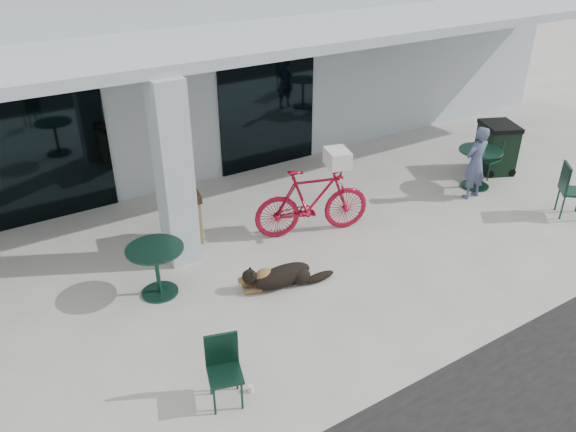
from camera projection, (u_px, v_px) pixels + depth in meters
ground at (332, 298)px, 8.65m from camera, size 80.00×80.00×0.00m
building at (133, 49)px, 13.90m from camera, size 22.00×7.00×4.50m
storefront_glass_left at (31, 155)px, 10.21m from camera, size 2.80×0.06×2.70m
storefront_glass_right at (268, 110)px, 12.55m from camera, size 2.40×0.06×2.70m
column at (174, 175)px, 8.91m from camera, size 0.50×0.50×3.12m
overhang at (217, 44)px, 9.80m from camera, size 22.00×2.80×0.18m
bicycle at (312, 201)px, 10.12m from camera, size 2.22×1.19×1.28m
laundry_basket at (337, 158)px, 9.85m from camera, size 0.50×0.59×0.30m
dog at (283, 275)px, 8.86m from camera, size 1.22×0.66×0.39m
cup_near_dog at (251, 389)px, 6.93m from camera, size 0.08×0.08×0.09m
cafe_table_near at (157, 271)px, 8.56m from camera, size 1.13×1.13×0.82m
cafe_chair_near at (225, 374)px, 6.61m from camera, size 0.51×0.54×0.89m
cafe_table_far at (478, 168)px, 11.96m from camera, size 0.95×0.95×0.85m
cafe_chair_far_a at (574, 191)px, 10.76m from camera, size 0.71×0.71×1.06m
cafe_chair_far_b at (489, 159)px, 12.40m from camera, size 0.46×0.42×0.88m
person at (476, 163)px, 11.36m from camera, size 0.56×0.37×1.53m
cup_on_table at (483, 144)px, 11.87m from camera, size 0.08×0.08×0.11m
trash_receptacle at (185, 217)px, 9.94m from camera, size 0.65×0.65×0.94m
wheeled_bin at (496, 147)px, 12.67m from camera, size 0.99×1.08×1.12m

